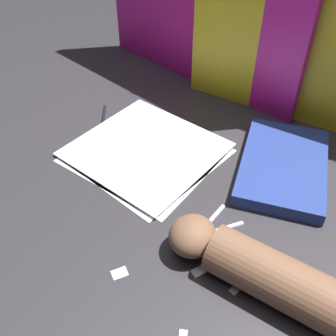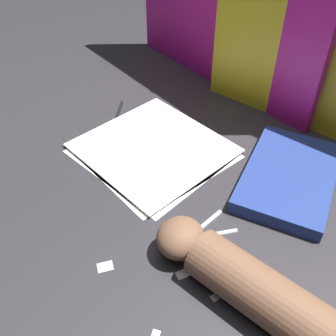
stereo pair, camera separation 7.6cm
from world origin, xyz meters
name	(u,v)px [view 1 (the left image)]	position (x,y,z in m)	size (l,w,h in m)	color
ground_plane	(156,174)	(0.00, 0.00, 0.00)	(6.00, 6.00, 0.00)	#2D2B30
paper_stack	(146,151)	(-0.06, 0.04, 0.00)	(0.32, 0.31, 0.01)	white
book_closed	(283,166)	(0.21, 0.17, 0.01)	(0.26, 0.31, 0.03)	navy
scissors	(197,235)	(0.16, -0.09, 0.00)	(0.10, 0.15, 0.01)	silver
hand_forearm	(263,272)	(0.30, -0.11, 0.04)	(0.33, 0.10, 0.08)	brown
paper_scrap_near	(183,334)	(0.25, -0.25, 0.00)	(0.02, 0.02, 0.00)	white
paper_scrap_mid	(235,289)	(0.27, -0.14, 0.00)	(0.02, 0.02, 0.00)	white
paper_scrap_far	(120,273)	(0.11, -0.23, 0.00)	(0.03, 0.03, 0.00)	white
paper_scrap_side	(201,270)	(0.21, -0.14, 0.00)	(0.03, 0.04, 0.00)	white
pen	(102,121)	(-0.23, 0.07, 0.00)	(0.10, 0.11, 0.01)	black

